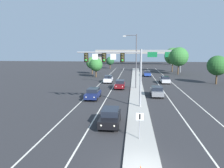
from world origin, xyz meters
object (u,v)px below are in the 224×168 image
at_px(car_oncoming_darkred, 120,84).
at_px(tree_far_right_a, 179,57).
at_px(car_oncoming_white, 108,79).
at_px(tree_far_right_b, 217,66).
at_px(tree_far_right_c, 173,56).
at_px(tree_far_left_a, 92,63).
at_px(car_oncoming_black, 110,117).
at_px(overhead_signal_mast, 118,64).
at_px(street_lamp_median, 135,58).
at_px(car_receding_grey, 157,91).
at_px(tree_far_left_c, 96,65).
at_px(median_sign_post, 140,122).
at_px(car_oncoming_navy, 93,93).
at_px(highway_sign_gantry, 161,54).
at_px(car_receding_silver, 165,80).
at_px(tree_far_left_b, 110,61).
at_px(car_receding_blue, 147,73).

relative_size(car_oncoming_darkred, tree_far_right_a, 0.55).
xyz_separation_m(car_oncoming_white, tree_far_right_b, (23.47, -0.02, 3.20)).
relative_size(tree_far_right_c, tree_far_left_a, 1.54).
distance_m(car_oncoming_black, car_oncoming_darkred, 20.19).
bearing_deg(car_oncoming_white, overhead_signal_mast, -79.83).
height_order(street_lamp_median, car_receding_grey, street_lamp_median).
xyz_separation_m(car_receding_grey, tree_far_left_c, (-13.99, 23.25, 2.60)).
xyz_separation_m(median_sign_post, tree_far_left_a, (-13.43, 47.93, 1.87)).
xyz_separation_m(car_oncoming_black, tree_far_left_c, (-8.15, 37.02, 2.60)).
bearing_deg(tree_far_right_a, median_sign_post, -104.48).
xyz_separation_m(car_oncoming_navy, tree_far_left_a, (-6.86, 33.60, 2.64)).
height_order(median_sign_post, highway_sign_gantry, highway_sign_gantry).
distance_m(car_receding_silver, tree_far_right_a, 20.06).
bearing_deg(tree_far_right_c, tree_far_left_b, 154.44).
bearing_deg(tree_far_right_a, car_oncoming_black, -108.57).
relative_size(median_sign_post, car_oncoming_white, 0.49).
bearing_deg(tree_far_right_a, tree_far_left_a, -176.30).
relative_size(street_lamp_median, tree_far_left_a, 1.89).
bearing_deg(tree_far_right_a, tree_far_left_c, -158.68).
relative_size(car_oncoming_darkred, car_oncoming_white, 0.99).
relative_size(median_sign_post, tree_far_right_a, 0.27).
xyz_separation_m(overhead_signal_mast, median_sign_post, (2.56, -10.06, -3.94)).
height_order(car_oncoming_black, highway_sign_gantry, highway_sign_gantry).
xyz_separation_m(overhead_signal_mast, car_oncoming_black, (-0.17, -6.70, -4.70)).
xyz_separation_m(tree_far_left_b, tree_far_right_b, (27.38, -37.53, 0.90)).
bearing_deg(highway_sign_gantry, car_receding_blue, -113.43).
distance_m(tree_far_left_c, tree_far_left_a, 7.97).
distance_m(car_receding_grey, tree_far_left_a, 35.05).
xyz_separation_m(car_oncoming_darkred, tree_far_right_b, (20.33, 7.41, 3.20)).
bearing_deg(car_receding_blue, car_oncoming_darkred, -107.27).
bearing_deg(median_sign_post, tree_far_left_c, 105.08).
relative_size(street_lamp_median, highway_sign_gantry, 0.75).
distance_m(car_oncoming_darkred, highway_sign_gantry, 34.59).
relative_size(highway_sign_gantry, tree_far_right_b, 2.16).
distance_m(median_sign_post, car_oncoming_white, 31.63).
bearing_deg(tree_far_right_c, car_receding_grey, -102.99).
xyz_separation_m(car_oncoming_navy, car_receding_blue, (9.78, 29.72, 0.00)).
height_order(car_receding_silver, tree_far_left_c, tree_far_left_c).
height_order(overhead_signal_mast, car_oncoming_white, overhead_signal_mast).
bearing_deg(tree_far_right_a, car_receding_blue, -149.86).
bearing_deg(car_receding_blue, tree_far_right_b, -43.16).
bearing_deg(median_sign_post, tree_far_left_a, 105.65).
distance_m(car_oncoming_navy, car_oncoming_white, 16.65).
height_order(tree_far_right_a, tree_far_left_a, tree_far_right_a).
bearing_deg(car_receding_blue, tree_far_left_b, 118.78).
bearing_deg(tree_far_left_a, tree_far_left_c, -71.32).
bearing_deg(tree_far_right_c, overhead_signal_mast, -107.50).
bearing_deg(tree_far_right_b, car_oncoming_navy, -144.98).
bearing_deg(car_receding_silver, street_lamp_median, -130.95).
xyz_separation_m(median_sign_post, car_oncoming_darkred, (-3.16, 23.55, -0.77)).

